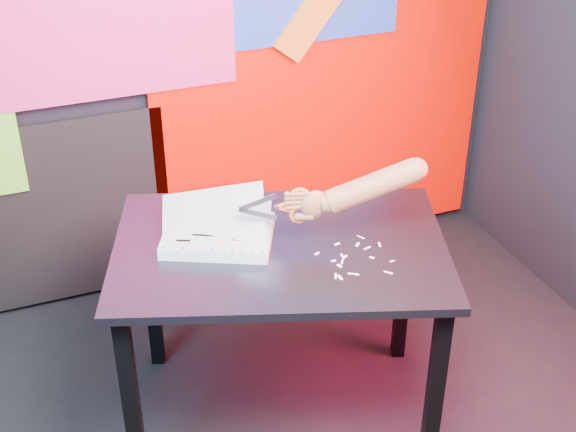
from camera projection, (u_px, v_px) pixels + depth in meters
name	position (u px, v px, depth m)	size (l,w,h in m)	color
room	(327.00, 142.00, 1.96)	(3.01, 3.01, 2.71)	black
backdrop	(197.00, 83.00, 3.35)	(2.88, 0.05, 2.08)	#F30A00
work_table	(280.00, 270.00, 2.71)	(1.28, 1.06, 0.75)	black
printout_stack	(218.00, 235.00, 2.67)	(0.43, 0.39, 0.19)	silver
scissors	(294.00, 206.00, 2.59)	(0.23, 0.06, 0.13)	#A3A6BB
hand_forearm	(363.00, 189.00, 2.59)	(0.45, 0.15, 0.20)	#995D3A
paper_clippings	(352.00, 258.00, 2.59)	(0.23, 0.25, 0.00)	white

